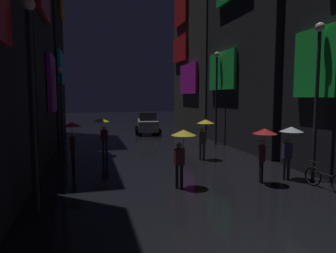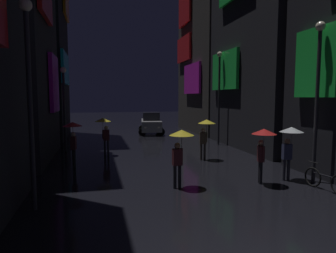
{
  "view_description": "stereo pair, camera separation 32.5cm",
  "coord_description": "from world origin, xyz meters",
  "px_view_note": "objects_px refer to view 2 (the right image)",
  "views": [
    {
      "loc": [
        -3.52,
        -4.16,
        3.31
      ],
      "look_at": [
        0.0,
        8.94,
        1.95
      ],
      "focal_mm": 32.0,
      "sensor_mm": 36.0,
      "label": 1
    },
    {
      "loc": [
        -3.21,
        -4.25,
        3.31
      ],
      "look_at": [
        0.0,
        8.94,
        1.95
      ],
      "focal_mm": 32.0,
      "sensor_mm": 36.0,
      "label": 2
    }
  ],
  "objects_px": {
    "streetlamp_left_near": "(29,82)",
    "streetlamp_left_far": "(64,98)",
    "pedestrian_midstreet_left_clear": "(290,138)",
    "pedestrian_near_crossing_yellow": "(205,128)",
    "car_distant": "(151,123)",
    "pedestrian_foreground_right_yellow": "(180,142)",
    "pedestrian_far_right_red": "(73,132)",
    "bicycle_parked_at_storefront": "(326,180)",
    "pedestrian_midstreet_centre_red": "(263,141)",
    "streetlamp_right_far": "(219,88)",
    "pedestrian_foreground_left_yellow": "(104,126)",
    "streetlamp_right_near": "(318,85)"
  },
  "relations": [
    {
      "from": "bicycle_parked_at_storefront",
      "to": "streetlamp_left_far",
      "type": "distance_m",
      "value": 14.29
    },
    {
      "from": "streetlamp_left_near",
      "to": "streetlamp_left_far",
      "type": "relative_size",
      "value": 1.18
    },
    {
      "from": "car_distant",
      "to": "bicycle_parked_at_storefront",
      "type": "bearing_deg",
      "value": -80.36
    },
    {
      "from": "car_distant",
      "to": "streetlamp_right_near",
      "type": "relative_size",
      "value": 0.71
    },
    {
      "from": "pedestrian_far_right_red",
      "to": "streetlamp_right_near",
      "type": "relative_size",
      "value": 0.35
    },
    {
      "from": "streetlamp_right_near",
      "to": "pedestrian_far_right_red",
      "type": "bearing_deg",
      "value": 152.48
    },
    {
      "from": "car_distant",
      "to": "streetlamp_right_far",
      "type": "distance_m",
      "value": 8.46
    },
    {
      "from": "pedestrian_far_right_red",
      "to": "pedestrian_foreground_left_yellow",
      "type": "distance_m",
      "value": 2.88
    },
    {
      "from": "pedestrian_midstreet_left_clear",
      "to": "car_distant",
      "type": "relative_size",
      "value": 0.49
    },
    {
      "from": "pedestrian_far_right_red",
      "to": "pedestrian_foreground_right_yellow",
      "type": "bearing_deg",
      "value": -47.61
    },
    {
      "from": "car_distant",
      "to": "streetlamp_left_near",
      "type": "relative_size",
      "value": 0.72
    },
    {
      "from": "pedestrian_midstreet_left_clear",
      "to": "car_distant",
      "type": "bearing_deg",
      "value": 99.13
    },
    {
      "from": "pedestrian_far_right_red",
      "to": "streetlamp_left_far",
      "type": "bearing_deg",
      "value": 99.98
    },
    {
      "from": "streetlamp_right_near",
      "to": "car_distant",
      "type": "bearing_deg",
      "value": 101.61
    },
    {
      "from": "pedestrian_far_right_red",
      "to": "streetlamp_left_far",
      "type": "xyz_separation_m",
      "value": [
        -0.75,
        4.27,
        1.53
      ]
    },
    {
      "from": "pedestrian_far_right_red",
      "to": "streetlamp_left_far",
      "type": "height_order",
      "value": "streetlamp_left_far"
    },
    {
      "from": "car_distant",
      "to": "streetlamp_right_far",
      "type": "height_order",
      "value": "streetlamp_right_far"
    },
    {
      "from": "streetlamp_right_near",
      "to": "bicycle_parked_at_storefront",
      "type": "bearing_deg",
      "value": -109.55
    },
    {
      "from": "pedestrian_midstreet_centre_red",
      "to": "car_distant",
      "type": "bearing_deg",
      "value": 94.32
    },
    {
      "from": "pedestrian_foreground_left_yellow",
      "to": "pedestrian_midstreet_left_clear",
      "type": "relative_size",
      "value": 1.0
    },
    {
      "from": "pedestrian_foreground_right_yellow",
      "to": "pedestrian_far_right_red",
      "type": "bearing_deg",
      "value": 132.39
    },
    {
      "from": "pedestrian_near_crossing_yellow",
      "to": "car_distant",
      "type": "height_order",
      "value": "pedestrian_near_crossing_yellow"
    },
    {
      "from": "pedestrian_far_right_red",
      "to": "bicycle_parked_at_storefront",
      "type": "relative_size",
      "value": 1.17
    },
    {
      "from": "car_distant",
      "to": "streetlamp_left_far",
      "type": "height_order",
      "value": "streetlamp_left_far"
    },
    {
      "from": "pedestrian_foreground_right_yellow",
      "to": "pedestrian_midstreet_left_clear",
      "type": "relative_size",
      "value": 1.0
    },
    {
      "from": "pedestrian_foreground_left_yellow",
      "to": "bicycle_parked_at_storefront",
      "type": "bearing_deg",
      "value": -48.77
    },
    {
      "from": "streetlamp_right_far",
      "to": "streetlamp_left_far",
      "type": "distance_m",
      "value": 10.03
    },
    {
      "from": "pedestrian_foreground_right_yellow",
      "to": "pedestrian_near_crossing_yellow",
      "type": "xyz_separation_m",
      "value": [
        2.6,
        4.33,
        0.0
      ]
    },
    {
      "from": "pedestrian_far_right_red",
      "to": "pedestrian_midstreet_left_clear",
      "type": "xyz_separation_m",
      "value": [
        8.45,
        -4.4,
        0.0
      ]
    },
    {
      "from": "pedestrian_far_right_red",
      "to": "pedestrian_midstreet_centre_red",
      "type": "distance_m",
      "value": 8.5
    },
    {
      "from": "streetlamp_left_near",
      "to": "pedestrian_far_right_red",
      "type": "bearing_deg",
      "value": 82.11
    },
    {
      "from": "pedestrian_midstreet_centre_red",
      "to": "streetlamp_left_near",
      "type": "relative_size",
      "value": 0.35
    },
    {
      "from": "pedestrian_foreground_right_yellow",
      "to": "bicycle_parked_at_storefront",
      "type": "relative_size",
      "value": 1.17
    },
    {
      "from": "pedestrian_far_right_red",
      "to": "streetlamp_left_near",
      "type": "bearing_deg",
      "value": -97.89
    },
    {
      "from": "pedestrian_foreground_left_yellow",
      "to": "streetlamp_right_near",
      "type": "xyz_separation_m",
      "value": [
        7.76,
        -7.28,
        2.09
      ]
    },
    {
      "from": "streetlamp_left_near",
      "to": "car_distant",
      "type": "bearing_deg",
      "value": 68.79
    },
    {
      "from": "car_distant",
      "to": "streetlamp_left_near",
      "type": "bearing_deg",
      "value": -111.21
    },
    {
      "from": "pedestrian_foreground_right_yellow",
      "to": "streetlamp_left_far",
      "type": "distance_m",
      "value": 9.96
    },
    {
      "from": "streetlamp_left_far",
      "to": "pedestrian_far_right_red",
      "type": "bearing_deg",
      "value": -80.02
    },
    {
      "from": "pedestrian_foreground_left_yellow",
      "to": "car_distant",
      "type": "relative_size",
      "value": 0.49
    },
    {
      "from": "streetlamp_right_near",
      "to": "pedestrian_midstreet_centre_red",
      "type": "bearing_deg",
      "value": 176.06
    },
    {
      "from": "streetlamp_left_far",
      "to": "pedestrian_near_crossing_yellow",
      "type": "bearing_deg",
      "value": -30.35
    },
    {
      "from": "pedestrian_far_right_red",
      "to": "pedestrian_near_crossing_yellow",
      "type": "height_order",
      "value": "same"
    },
    {
      "from": "pedestrian_foreground_right_yellow",
      "to": "pedestrian_midstreet_left_clear",
      "type": "height_order",
      "value": "same"
    },
    {
      "from": "pedestrian_foreground_left_yellow",
      "to": "pedestrian_far_right_red",
      "type": "bearing_deg",
      "value": -121.18
    },
    {
      "from": "streetlamp_right_far",
      "to": "pedestrian_far_right_red",
      "type": "bearing_deg",
      "value": -154.22
    },
    {
      "from": "streetlamp_right_far",
      "to": "streetlamp_right_near",
      "type": "height_order",
      "value": "streetlamp_right_far"
    },
    {
      "from": "pedestrian_midstreet_left_clear",
      "to": "pedestrian_near_crossing_yellow",
      "type": "height_order",
      "value": "same"
    },
    {
      "from": "pedestrian_far_right_red",
      "to": "pedestrian_foreground_left_yellow",
      "type": "height_order",
      "value": "same"
    },
    {
      "from": "car_distant",
      "to": "pedestrian_foreground_left_yellow",
      "type": "bearing_deg",
      "value": -115.51
    }
  ]
}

